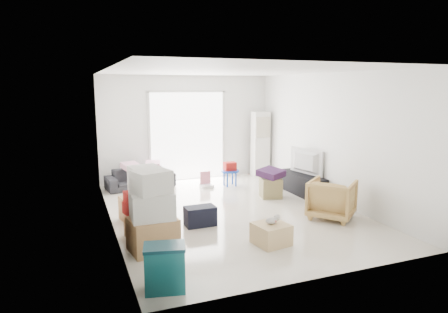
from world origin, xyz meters
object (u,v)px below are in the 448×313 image
(sofa, at_px, (140,175))
(storage_bins, at_px, (165,268))
(ac_tower, at_px, (260,144))
(kids_table, at_px, (230,169))
(armchair, at_px, (332,197))
(tv_console, at_px, (302,184))
(television, at_px, (303,171))
(wood_crate, at_px, (271,234))
(ottoman, at_px, (271,188))

(sofa, height_order, storage_bins, sofa)
(ac_tower, distance_m, sofa, 3.34)
(ac_tower, height_order, storage_bins, ac_tower)
(ac_tower, bearing_deg, kids_table, -147.76)
(ac_tower, distance_m, armchair, 3.76)
(tv_console, height_order, armchair, armchair)
(television, height_order, sofa, sofa)
(armchair, height_order, wood_crate, armchair)
(television, relative_size, wood_crate, 2.02)
(ac_tower, height_order, sofa, ac_tower)
(storage_bins, height_order, wood_crate, storage_bins)
(ac_tower, bearing_deg, sofa, -177.39)
(television, distance_m, wood_crate, 3.14)
(storage_bins, bearing_deg, television, 39.06)
(armchair, bearing_deg, storage_bins, 74.00)
(tv_console, xyz_separation_m, sofa, (-3.34, 1.92, 0.08))
(sofa, height_order, armchair, armchair)
(kids_table, height_order, wood_crate, kids_table)
(kids_table, bearing_deg, ac_tower, 32.24)
(ac_tower, height_order, armchair, ac_tower)
(sofa, relative_size, kids_table, 2.71)
(sofa, bearing_deg, ac_tower, -4.88)
(ac_tower, bearing_deg, wood_crate, -114.30)
(ac_tower, xyz_separation_m, tv_console, (0.05, -2.07, -0.64))
(ac_tower, xyz_separation_m, armchair, (-0.36, -3.71, -0.48))
(wood_crate, bearing_deg, ottoman, 62.32)
(tv_console, relative_size, ottoman, 3.20)
(television, height_order, kids_table, television)
(sofa, xyz_separation_m, armchair, (2.93, -3.56, 0.09))
(ac_tower, height_order, tv_console, ac_tower)
(armchair, xyz_separation_m, ottoman, (-0.39, 1.67, -0.18))
(tv_console, height_order, wood_crate, tv_console)
(storage_bins, xyz_separation_m, ottoman, (3.10, 3.19, -0.07))
(ottoman, xyz_separation_m, wood_crate, (-1.25, -2.38, -0.05))
(sofa, bearing_deg, kids_table, -23.67)
(ottoman, xyz_separation_m, kids_table, (-0.45, 1.28, 0.20))
(television, bearing_deg, armchair, 154.31)
(television, relative_size, storage_bins, 1.74)
(ac_tower, relative_size, storage_bins, 3.09)
(ottoman, relative_size, wood_crate, 0.89)
(sofa, xyz_separation_m, storage_bins, (-0.56, -5.08, -0.03))
(ottoman, height_order, kids_table, kids_table)
(storage_bins, bearing_deg, wood_crate, 23.55)
(tv_console, relative_size, storage_bins, 2.46)
(television, distance_m, kids_table, 1.81)
(sofa, relative_size, ottoman, 3.68)
(storage_bins, distance_m, ottoman, 4.45)
(tv_console, xyz_separation_m, television, (0.00, 0.00, 0.30))
(tv_console, bearing_deg, armchair, -104.05)
(ottoman, bearing_deg, television, -1.71)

